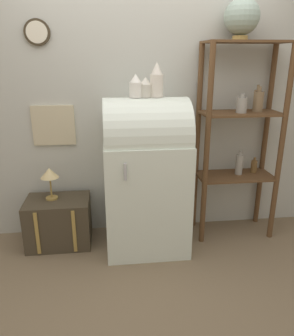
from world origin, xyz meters
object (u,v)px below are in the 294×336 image
Objects in this scene: vase_right at (157,81)px; globe at (242,17)px; suitcase_trunk at (59,222)px; vase_center at (145,88)px; refrigerator at (146,173)px; vase_left at (136,87)px; desk_lamp at (50,175)px.

globe is at bearing 11.96° from vase_right.
suitcase_trunk is 1.47m from vase_center.
vase_center is at bearing 92.70° from refrigerator.
vase_left reaches higher than vase_center.
globe is at bearing 10.33° from vase_center.
desk_lamp reaches higher than suitcase_trunk.
refrigerator is at bearing -87.30° from vase_center.
suitcase_trunk is 1.57m from vase_right.
refrigerator is 0.74m from vase_center.
vase_right is 0.94× the size of desk_lamp.
desk_lamp is (-0.78, 0.12, -0.78)m from vase_left.
refrigerator is at bearing -168.78° from globe.
vase_right is at bearing -3.05° from vase_center.
suitcase_trunk is at bearing -32.32° from desk_lamp.
vase_center is 1.16m from desk_lamp.
suitcase_trunk is 3.59× the size of vase_center.
vase_left reaches higher than refrigerator.
vase_right is (0.17, 0.00, 0.04)m from vase_left.
vase_left is at bearing -173.15° from vase_center.
globe is 1.13× the size of desk_lamp.
refrigerator is 4.06× the size of globe.
refrigerator is 0.80m from vase_right.
vase_center is at bearing 176.95° from vase_right.
vase_right reaches higher than suitcase_trunk.
desk_lamp is at bearing 147.68° from suitcase_trunk.
suitcase_trunk is 3.09× the size of vase_left.
globe is 1.02m from vase_center.
refrigerator is 0.87m from desk_lamp.
vase_center is (0.08, 0.01, -0.01)m from vase_left.
suitcase_trunk is at bearing -177.53° from globe.
vase_right is at bearing 1.60° from vase_left.
vase_right is at bearing -6.96° from desk_lamp.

